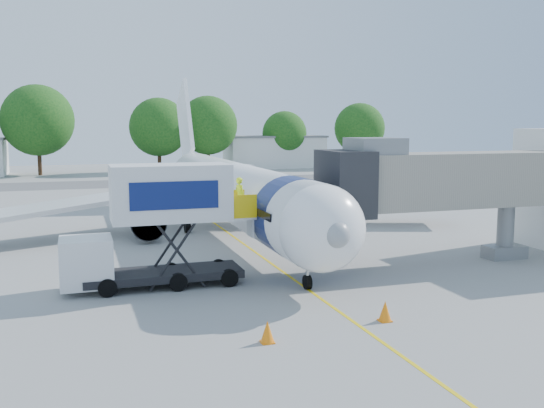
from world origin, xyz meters
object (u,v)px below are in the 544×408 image
object	(u,v)px
catering_hiloader	(156,226)
jet_bridge	(435,181)
aircraft	(231,191)
ground_tug	(334,317)

from	to	relation	value
catering_hiloader	jet_bridge	bearing A→B (deg)	0.01
aircraft	ground_tug	world-z (taller)	aircraft
aircraft	jet_bridge	world-z (taller)	aircraft
jet_bridge	ground_tug	world-z (taller)	jet_bridge
catering_hiloader	ground_tug	size ratio (longest dim) A/B	2.14
aircraft	catering_hiloader	world-z (taller)	aircraft
aircraft	jet_bridge	xyz separation A→B (m)	(7.99, -11.12, 1.39)
ground_tug	jet_bridge	bearing A→B (deg)	23.69
catering_hiloader	ground_tug	distance (m)	10.07
catering_hiloader	ground_tug	world-z (taller)	catering_hiloader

